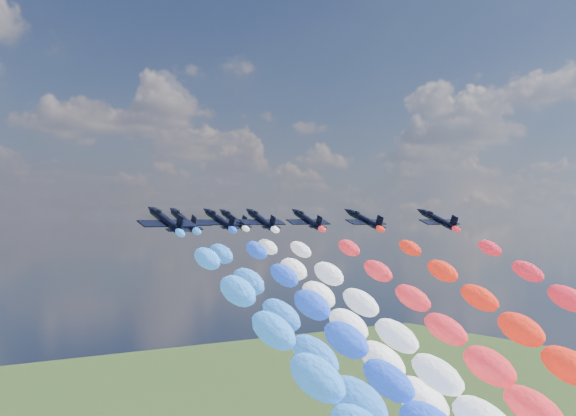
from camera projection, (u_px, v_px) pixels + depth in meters
jet_0 at (166, 220)px, 105.87m from camera, size 8.86×11.66×6.12m
jet_1 at (183, 220)px, 118.70m from camera, size 8.90×11.69×6.12m
jet_2 at (219, 220)px, 129.89m from camera, size 8.73×11.57×6.12m
jet_3 at (261, 220)px, 132.92m from camera, size 8.69×11.54×6.12m
jet_4 at (233, 220)px, 143.63m from camera, size 8.29×11.25×6.12m
jet_5 at (307, 220)px, 139.02m from camera, size 8.84×11.64×6.12m
jet_6 at (364, 220)px, 138.98m from camera, size 8.98×11.74×6.12m
jet_7 at (438, 220)px, 138.09m from camera, size 8.31×11.26×6.12m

